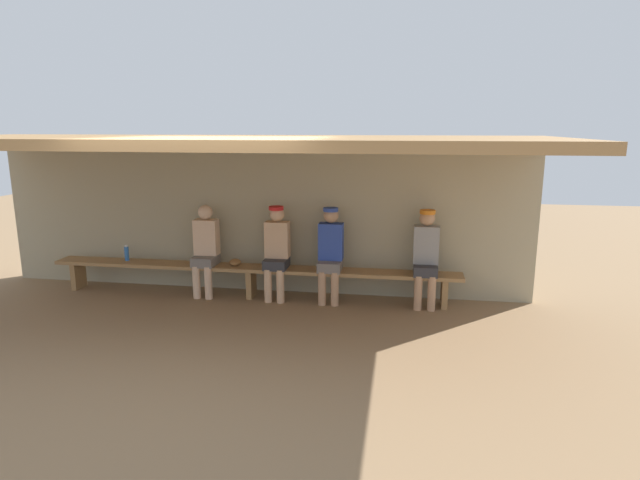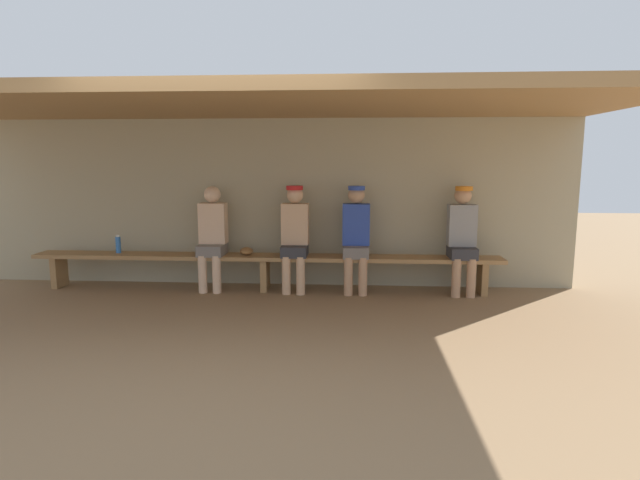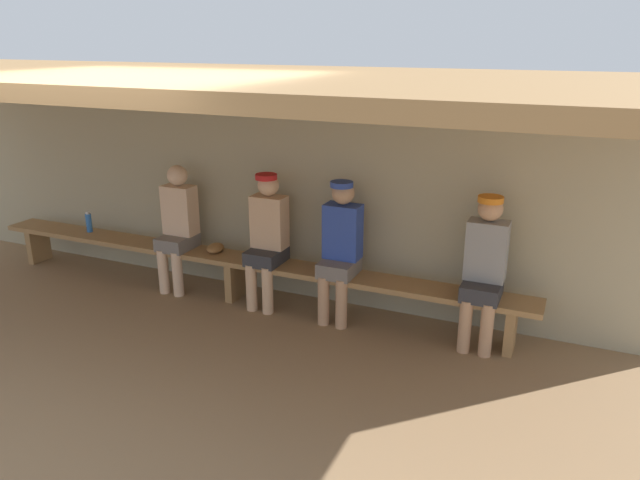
{
  "view_description": "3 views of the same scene",
  "coord_description": "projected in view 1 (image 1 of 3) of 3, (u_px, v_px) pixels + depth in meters",
  "views": [
    {
      "loc": [
        2.15,
        -5.54,
        2.45
      ],
      "look_at": [
        1.06,
        1.28,
        0.95
      ],
      "focal_mm": 29.5,
      "sensor_mm": 36.0,
      "label": 1
    },
    {
      "loc": [
        1.13,
        -4.77,
        1.65
      ],
      "look_at": [
        0.73,
        1.17,
        0.72
      ],
      "focal_mm": 28.49,
      "sensor_mm": 36.0,
      "label": 2
    },
    {
      "loc": [
        3.13,
        -3.4,
        2.59
      ],
      "look_at": [
        1.12,
        1.18,
        0.9
      ],
      "focal_mm": 34.01,
      "sensor_mm": 36.0,
      "label": 3
    }
  ],
  "objects": [
    {
      "name": "bench",
      "position": [
        251.0,
        271.0,
        7.61
      ],
      "size": [
        6.0,
        0.36,
        0.46
      ],
      "color": "#9E7547",
      "rests_on": "ground"
    },
    {
      "name": "player_leftmost",
      "position": [
        426.0,
        254.0,
        7.16
      ],
      "size": [
        0.34,
        0.42,
        1.34
      ],
      "color": "#333338",
      "rests_on": "ground"
    },
    {
      "name": "water_bottle_clear",
      "position": [
        127.0,
        253.0,
        7.91
      ],
      "size": [
        0.07,
        0.07,
        0.24
      ],
      "color": "blue",
      "rests_on": "bench"
    },
    {
      "name": "player_in_blue",
      "position": [
        206.0,
        247.0,
        7.65
      ],
      "size": [
        0.34,
        0.42,
        1.34
      ],
      "color": "slate",
      "rests_on": "ground"
    },
    {
      "name": "baseball_glove_worn",
      "position": [
        235.0,
        262.0,
        7.66
      ],
      "size": [
        0.22,
        0.27,
        0.09
      ],
      "primitive_type": "ellipsoid",
      "rotation": [
        0.0,
        0.0,
        4.95
      ],
      "color": "olive",
      "rests_on": "bench"
    },
    {
      "name": "player_in_white",
      "position": [
        330.0,
        250.0,
        7.36
      ],
      "size": [
        0.34,
        0.42,
        1.34
      ],
      "color": "slate",
      "rests_on": "ground"
    },
    {
      "name": "player_in_red",
      "position": [
        277.0,
        248.0,
        7.48
      ],
      "size": [
        0.34,
        0.42,
        1.34
      ],
      "color": "#333338",
      "rests_on": "ground"
    },
    {
      "name": "back_wall",
      "position": [
        258.0,
        218.0,
        7.89
      ],
      "size": [
        8.0,
        0.2,
        2.2
      ],
      "primitive_type": "cube",
      "color": "tan",
      "rests_on": "ground"
    },
    {
      "name": "ground_plane",
      "position": [
        214.0,
        338.0,
        6.2
      ],
      "size": [
        24.0,
        24.0,
        0.0
      ],
      "primitive_type": "plane",
      "color": "#8C6D4C"
    },
    {
      "name": "dugout_roof",
      "position": [
        227.0,
        142.0,
        6.39
      ],
      "size": [
        8.0,
        2.8,
        0.12
      ],
      "primitive_type": "cube",
      "color": "#9E7547",
      "rests_on": "back_wall"
    }
  ]
}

